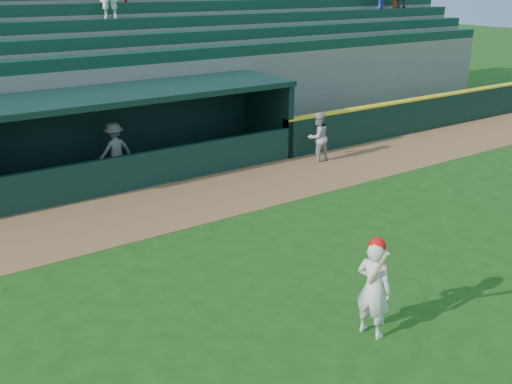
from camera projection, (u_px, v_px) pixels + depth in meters
ground at (304, 281)px, 10.70m from camera, size 120.00×120.00×0.00m
warning_track at (183, 203)px, 14.49m from camera, size 40.00×3.00×0.01m
field_wall_right at (445, 110)px, 22.04m from camera, size 15.50×0.30×1.20m
wall_stripe_right at (447, 94)px, 21.82m from camera, size 15.50×0.32×0.06m
dugout_player_front at (318, 137)px, 17.59m from camera, size 0.77×0.61×1.55m
dugout_player_inside at (115, 150)px, 16.19m from camera, size 1.10×0.74×1.58m
dugout at (131, 126)px, 16.43m from camera, size 9.40×2.80×2.46m
stands at (77, 71)px, 19.60m from camera, size 34.50×6.25×7.47m
batter_at_plate at (374, 287)px, 8.82m from camera, size 0.56×0.81×1.70m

